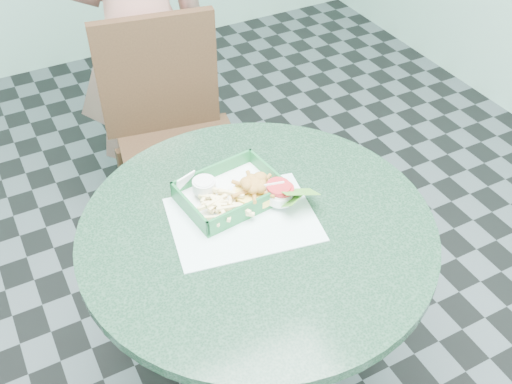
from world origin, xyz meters
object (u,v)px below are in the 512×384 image
diner_person (138,23)px  crab_sandwich (254,194)px  cafe_table (257,275)px  dining_chair (173,128)px  food_basket (231,200)px  sauce_ramekin (205,189)px

diner_person → crab_sandwich: bearing=87.0°
cafe_table → crab_sandwich: size_ratio=8.31×
dining_chair → food_basket: dining_chair is taller
cafe_table → sauce_ramekin: sauce_ramekin is taller
crab_sandwich → dining_chair: bearing=86.3°
dining_chair → diner_person: bearing=99.7°
crab_sandwich → sauce_ramekin: bearing=144.1°
diner_person → food_basket: bearing=84.0°
food_basket → sauce_ramekin: sauce_ramekin is taller
cafe_table → diner_person: 1.13m
cafe_table → food_basket: (-0.02, 0.12, 0.19)m
diner_person → sauce_ramekin: 0.96m
diner_person → dining_chair: bearing=89.2°
cafe_table → food_basket: bearing=97.7°
food_basket → crab_sandwich: (0.05, -0.04, 0.03)m
diner_person → sauce_ramekin: (-0.15, -0.95, -0.03)m
food_basket → sauce_ramekin: size_ratio=4.15×
dining_chair → crab_sandwich: size_ratio=8.56×
dining_chair → crab_sandwich: (-0.05, -0.74, 0.27)m
crab_sandwich → cafe_table: bearing=-112.5°
crab_sandwich → sauce_ramekin: (-0.10, 0.08, 0.00)m
dining_chair → food_basket: size_ratio=3.69×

